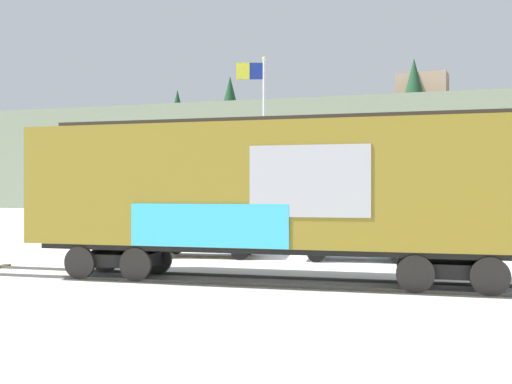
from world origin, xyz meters
name	(u,v)px	position (x,y,z in m)	size (l,w,h in m)	color
ground_plane	(270,282)	(0.00, 0.00, 0.00)	(260.00, 260.00, 0.00)	silver
track	(252,280)	(-0.50, -0.02, 0.04)	(60.02, 3.97, 0.08)	#4C4742
freight_car	(273,188)	(0.10, 0.00, 2.55)	(13.52, 3.12, 4.47)	olive
flagpole	(260,129)	(-3.10, 10.09, 5.26)	(1.29, 0.44, 8.48)	silver
hillside	(395,159)	(0.05, 68.91, 6.85)	(142.99, 29.66, 18.51)	slate
parked_car_tan	(206,234)	(-3.89, 5.37, 0.83)	(4.36, 2.27, 1.66)	#9E8966
parked_car_silver	(357,236)	(1.71, 5.79, 0.85)	(4.29, 2.23, 1.68)	#B7BABF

